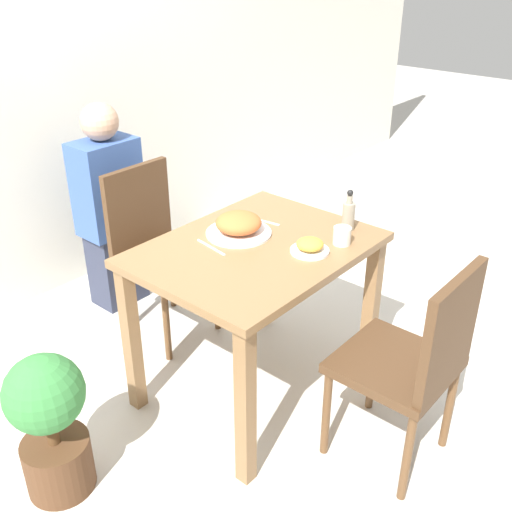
% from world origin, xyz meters
% --- Properties ---
extents(ground_plane, '(16.00, 16.00, 0.00)m').
position_xyz_m(ground_plane, '(0.00, 0.00, 0.00)').
color(ground_plane, beige).
extents(wall_back, '(8.00, 0.05, 2.60)m').
position_xyz_m(wall_back, '(0.00, 1.56, 1.30)').
color(wall_back, silver).
rests_on(wall_back, ground_plane).
extents(dining_table, '(0.99, 0.76, 0.76)m').
position_xyz_m(dining_table, '(0.00, 0.00, 0.63)').
color(dining_table, olive).
rests_on(dining_table, ground_plane).
extents(chair_near, '(0.42, 0.42, 0.90)m').
position_xyz_m(chair_near, '(0.05, -0.74, 0.51)').
color(chair_near, '#4C331E').
rests_on(chair_near, ground_plane).
extents(chair_far, '(0.42, 0.42, 0.90)m').
position_xyz_m(chair_far, '(0.06, 0.74, 0.51)').
color(chair_far, '#4C331E').
rests_on(chair_far, ground_plane).
extents(food_plate, '(0.29, 0.29, 0.10)m').
position_xyz_m(food_plate, '(0.03, 0.13, 0.80)').
color(food_plate, white).
rests_on(food_plate, dining_table).
extents(side_plate, '(0.16, 0.16, 0.06)m').
position_xyz_m(side_plate, '(0.10, -0.21, 0.78)').
color(side_plate, white).
rests_on(side_plate, dining_table).
extents(drink_cup, '(0.08, 0.08, 0.08)m').
position_xyz_m(drink_cup, '(0.25, -0.27, 0.79)').
color(drink_cup, silver).
rests_on(drink_cup, dining_table).
extents(sauce_bottle, '(0.06, 0.06, 0.19)m').
position_xyz_m(sauce_bottle, '(0.39, -0.20, 0.83)').
color(sauce_bottle, gray).
rests_on(sauce_bottle, dining_table).
extents(fork_utensil, '(0.04, 0.19, 0.00)m').
position_xyz_m(fork_utensil, '(-0.14, 0.13, 0.76)').
color(fork_utensil, silver).
rests_on(fork_utensil, dining_table).
extents(spoon_utensil, '(0.03, 0.16, 0.00)m').
position_xyz_m(spoon_utensil, '(0.21, 0.13, 0.76)').
color(spoon_utensil, silver).
rests_on(spoon_utensil, dining_table).
extents(potted_plant_left, '(0.29, 0.29, 0.61)m').
position_xyz_m(potted_plant_left, '(-0.94, 0.19, 0.33)').
color(potted_plant_left, '#51331E').
rests_on(potted_plant_left, ground_plane).
extents(person_figure, '(0.34, 0.22, 1.17)m').
position_xyz_m(person_figure, '(0.08, 1.13, 0.58)').
color(person_figure, '#2D3347').
rests_on(person_figure, ground_plane).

